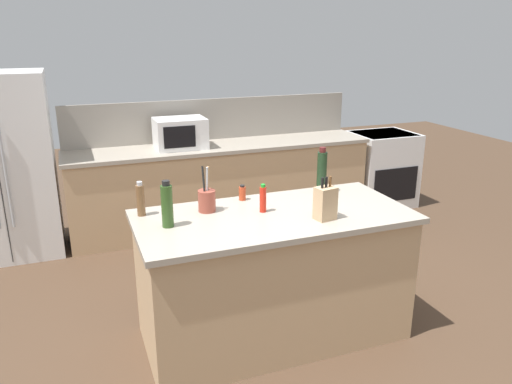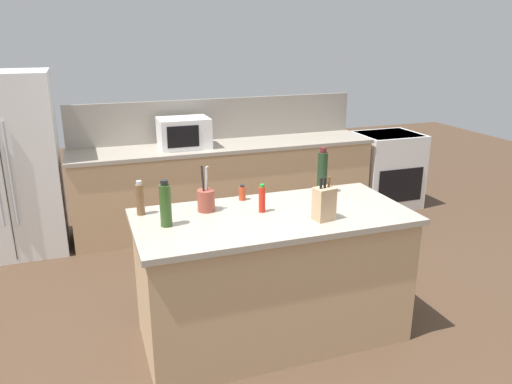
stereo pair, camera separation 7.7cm
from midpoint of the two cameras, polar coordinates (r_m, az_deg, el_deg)
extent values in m
plane|color=#473323|center=(3.83, 2.42, -15.83)|extent=(14.00, 14.00, 0.00)
cube|color=tan|center=(5.61, -3.02, 0.57)|extent=(3.30, 0.62, 0.90)
cube|color=#9E9384|center=(5.49, -3.10, 5.25)|extent=(3.34, 0.66, 0.04)
cube|color=gray|center=(5.74, -4.04, 8.33)|extent=(3.30, 0.03, 0.46)
cube|color=tan|center=(3.60, 2.51, -9.86)|extent=(1.82, 0.83, 0.90)
cube|color=#9E9384|center=(3.40, 2.62, -2.84)|extent=(1.88, 0.89, 0.04)
cube|color=white|center=(5.38, -26.10, 2.79)|extent=(0.93, 0.72, 1.77)
cube|color=#2D2D2D|center=(5.03, -26.49, 1.78)|extent=(0.01, 0.00, 1.69)
cylinder|color=#ADB2B7|center=(5.01, -25.84, 1.80)|extent=(0.02, 0.02, 0.98)
cube|color=white|center=(6.49, 14.97, 2.48)|extent=(0.76, 0.64, 0.92)
cube|color=black|center=(6.27, 16.53, 0.70)|extent=(0.61, 0.01, 0.41)
cube|color=black|center=(6.39, 15.30, 6.36)|extent=(0.68, 0.58, 0.02)
cube|color=white|center=(5.35, -7.83, 6.71)|extent=(0.53, 0.38, 0.32)
cube|color=black|center=(5.15, -7.89, 6.28)|extent=(0.33, 0.01, 0.22)
cube|color=tan|center=(3.29, 8.45, -1.35)|extent=(0.15, 0.12, 0.22)
cylinder|color=black|center=(3.22, 8.12, 0.98)|extent=(0.02, 0.02, 0.07)
cylinder|color=black|center=(3.24, 8.57, 1.06)|extent=(0.02, 0.02, 0.07)
cylinder|color=brown|center=(3.26, 9.01, 1.15)|extent=(0.02, 0.02, 0.07)
cylinder|color=brown|center=(3.44, -5.09, -0.97)|extent=(0.12, 0.12, 0.15)
cylinder|color=olive|center=(3.41, -4.96, 1.57)|extent=(0.01, 0.05, 0.18)
cylinder|color=black|center=(3.39, -5.47, 1.49)|extent=(0.01, 0.05, 0.18)
cylinder|color=#B2B2B7|center=(3.38, -5.06, 1.43)|extent=(0.01, 0.03, 0.18)
cylinder|color=#2D4C1E|center=(3.19, -9.62, -1.55)|extent=(0.07, 0.07, 0.27)
cylinder|color=black|center=(3.14, -9.76, 1.07)|extent=(0.05, 0.05, 0.03)
cylinder|color=red|center=(3.40, 1.34, -0.88)|extent=(0.05, 0.05, 0.18)
cylinder|color=green|center=(3.37, 1.35, 0.72)|extent=(0.03, 0.03, 0.02)
cylinder|color=black|center=(3.81, 8.16, 2.15)|extent=(0.07, 0.07, 0.32)
cylinder|color=#4C1919|center=(3.77, 8.28, 4.76)|extent=(0.05, 0.05, 0.04)
cylinder|color=brown|center=(3.43, -12.48, -0.86)|extent=(0.06, 0.06, 0.21)
cylinder|color=#B2B2B7|center=(3.39, -12.62, 1.04)|extent=(0.04, 0.04, 0.03)
cylinder|color=#B73D1E|center=(3.66, -0.98, -0.16)|extent=(0.05, 0.05, 0.10)
cylinder|color=black|center=(3.64, -0.98, 0.70)|extent=(0.03, 0.03, 0.02)
camera|label=1|loc=(0.04, -89.40, 0.19)|focal=35.00mm
camera|label=2|loc=(0.04, 90.60, -0.19)|focal=35.00mm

